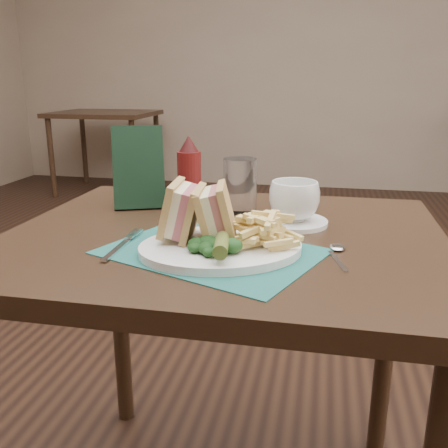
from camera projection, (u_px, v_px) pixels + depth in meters
name	position (u px, v px, depth m)	size (l,w,h in m)	color
floor	(253.00, 396.00, 1.72)	(7.00, 7.00, 0.00)	black
wall_back	(304.00, 186.00, 5.01)	(6.00, 6.00, 0.00)	gray
table_main	(224.00, 387.00, 1.15)	(0.90, 0.75, 0.75)	black
table_bg_left	(107.00, 152.00, 4.69)	(0.90, 0.75, 0.75)	black
placemat	(212.00, 251.00, 0.92)	(0.38, 0.27, 0.00)	#1C5A53
plate	(221.00, 248.00, 0.92)	(0.30, 0.24, 0.01)	white
sandwich_half_a	(171.00, 210.00, 0.94)	(0.06, 0.11, 0.10)	tan
sandwich_half_b	(204.00, 212.00, 0.92)	(0.06, 0.11, 0.10)	tan
kale_garnish	(214.00, 246.00, 0.86)	(0.11, 0.08, 0.03)	black
pickle_spear	(222.00, 242.00, 0.85)	(0.02, 0.02, 0.12)	#506024
fries_pile	(264.00, 228.00, 0.91)	(0.18, 0.20, 0.06)	#F0D178
fork	(122.00, 243.00, 0.95)	(0.03, 0.17, 0.01)	silver
spoon	(338.00, 255.00, 0.90)	(0.03, 0.15, 0.01)	silver
saucer	(293.00, 222.00, 1.10)	(0.15, 0.15, 0.01)	white
coffee_cup	(294.00, 201.00, 1.08)	(0.11, 0.11, 0.09)	white
drinking_glass	(240.00, 186.00, 1.17)	(0.08, 0.08, 0.13)	white
ketchup_bottle	(189.00, 177.00, 1.14)	(0.05, 0.05, 0.19)	#5B100F
check_presenter	(138.00, 167.00, 1.22)	(0.12, 0.01, 0.20)	black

